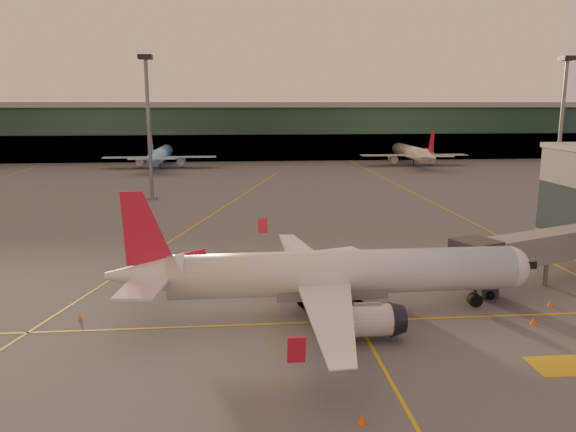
{
  "coord_description": "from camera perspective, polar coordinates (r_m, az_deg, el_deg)",
  "views": [
    {
      "loc": [
        -4.5,
        -37.08,
        17.31
      ],
      "look_at": [
        1.09,
        23.68,
        5.0
      ],
      "focal_mm": 35.0,
      "sensor_mm": 36.0,
      "label": 1
    }
  ],
  "objects": [
    {
      "name": "cone_tail",
      "position": [
        49.37,
        -20.41,
        -9.58
      ],
      "size": [
        0.38,
        0.38,
        0.49
      ],
      "color": "#FF590D",
      "rests_on": "ground"
    },
    {
      "name": "mast_east_near",
      "position": [
        115.6,
        26.07,
        9.05
      ],
      "size": [
        2.4,
        2.4,
        25.6
      ],
      "color": "slate",
      "rests_on": "ground"
    },
    {
      "name": "jet_bridge",
      "position": [
        60.14,
        25.58,
        -2.83
      ],
      "size": [
        21.98,
        11.25,
        5.45
      ],
      "color": "slate",
      "rests_on": "ground"
    },
    {
      "name": "catering_truck",
      "position": [
        47.83,
        4.11,
        -6.29
      ],
      "size": [
        6.88,
        4.62,
        4.92
      ],
      "rotation": [
        0.0,
        0.0,
        0.33
      ],
      "color": "red",
      "rests_on": "ground"
    },
    {
      "name": "distant_aircraft_row",
      "position": [
        156.8,
        0.39,
        5.07
      ],
      "size": [
        350.0,
        34.0,
        13.0
      ],
      "color": "#8EC7ED",
      "rests_on": "ground"
    },
    {
      "name": "mast_west_near",
      "position": [
        104.27,
        -14.01,
        9.73
      ],
      "size": [
        2.4,
        2.4,
        25.6
      ],
      "color": "slate",
      "rests_on": "ground"
    },
    {
      "name": "cone_wing_right",
      "position": [
        33.01,
        7.5,
        -19.75
      ],
      "size": [
        0.46,
        0.46,
        0.59
      ],
      "color": "#FF590D",
      "rests_on": "ground"
    },
    {
      "name": "terminal",
      "position": [
        179.14,
        -3.85,
        8.65
      ],
      "size": [
        400.0,
        20.0,
        17.6
      ],
      "color": "#19382D",
      "rests_on": "ground"
    },
    {
      "name": "taxi_markings",
      "position": [
        83.44,
        -7.08,
        -0.65
      ],
      "size": [
        100.12,
        173.0,
        0.01
      ],
      "color": "gold",
      "rests_on": "ground"
    },
    {
      "name": "main_airplane",
      "position": [
        46.42,
        4.15,
        -5.98
      ],
      "size": [
        35.2,
        31.62,
        10.65
      ],
      "rotation": [
        0.0,
        0.0,
        0.01
      ],
      "color": "silver",
      "rests_on": "ground"
    },
    {
      "name": "cone_fwd",
      "position": [
        49.46,
        23.66,
        -9.73
      ],
      "size": [
        0.46,
        0.46,
        0.59
      ],
      "color": "#FF590D",
      "rests_on": "ground"
    },
    {
      "name": "ground",
      "position": [
        41.17,
        1.55,
        -13.46
      ],
      "size": [
        600.0,
        600.0,
        0.0
      ],
      "primitive_type": "plane",
      "color": "#4C4F54",
      "rests_on": "ground"
    },
    {
      "name": "cone_nose",
      "position": [
        54.28,
        25.1,
        -8.01
      ],
      "size": [
        0.44,
        0.44,
        0.56
      ],
      "color": "#FF590D",
      "rests_on": "ground"
    },
    {
      "name": "cone_wing_left",
      "position": [
        62.43,
        0.35,
        -4.41
      ],
      "size": [
        0.48,
        0.48,
        0.61
      ],
      "color": "#FF590D",
      "rests_on": "ground"
    }
  ]
}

